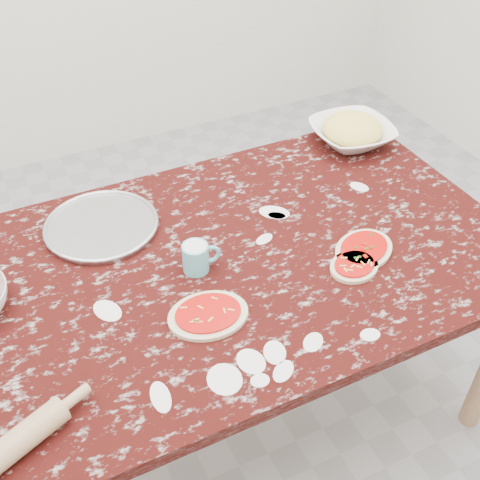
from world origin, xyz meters
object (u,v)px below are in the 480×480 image
at_px(pizza_tray, 102,226).
at_px(rolling_pin, 1,455).
at_px(worktable, 240,274).
at_px(flour_mug, 197,257).
at_px(cheese_bowl, 352,134).

relative_size(pizza_tray, rolling_pin, 1.13).
bearing_deg(worktable, flour_mug, -176.71).
bearing_deg(worktable, rolling_pin, -152.47).
distance_m(pizza_tray, cheese_bowl, 0.97).
distance_m(cheese_bowl, flour_mug, 0.87).
xyz_separation_m(pizza_tray, flour_mug, (0.19, -0.30, 0.04)).
relative_size(cheese_bowl, flour_mug, 2.64).
bearing_deg(flour_mug, pizza_tray, 123.07).
xyz_separation_m(flour_mug, rolling_pin, (-0.58, -0.37, -0.01)).
height_order(worktable, pizza_tray, pizza_tray).
bearing_deg(pizza_tray, cheese_bowl, 5.37).
height_order(pizza_tray, flour_mug, flour_mug).
xyz_separation_m(pizza_tray, cheese_bowl, (0.97, 0.09, 0.03)).
distance_m(worktable, pizza_tray, 0.45).
bearing_deg(rolling_pin, cheese_bowl, 29.02).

